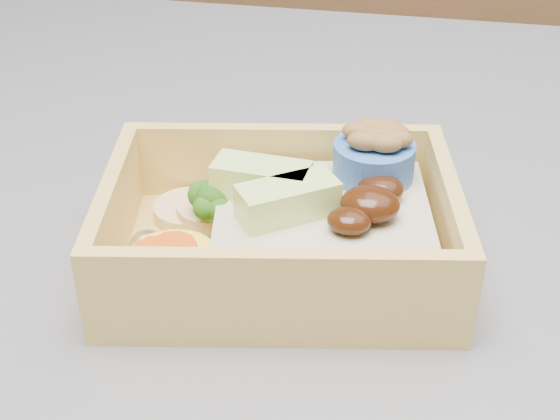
# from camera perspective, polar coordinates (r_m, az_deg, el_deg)

# --- Properties ---
(bento_box) EXTENTS (0.19, 0.15, 0.06)m
(bento_box) POSITION_cam_1_polar(r_m,az_deg,el_deg) (0.38, 0.85, -1.22)
(bento_box) COLOR #DEB75B
(bento_box) RESTS_ON island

